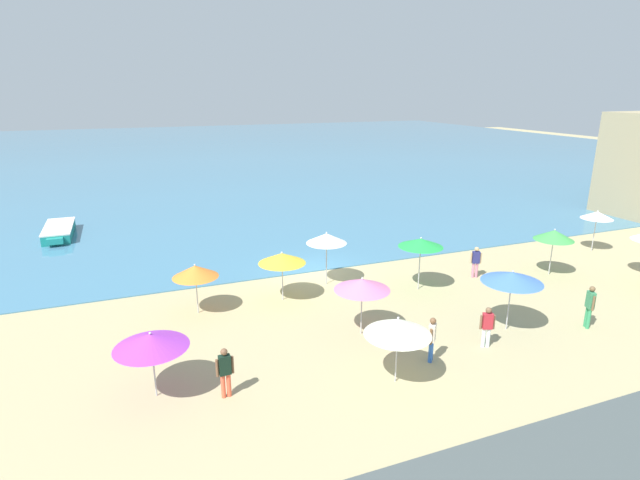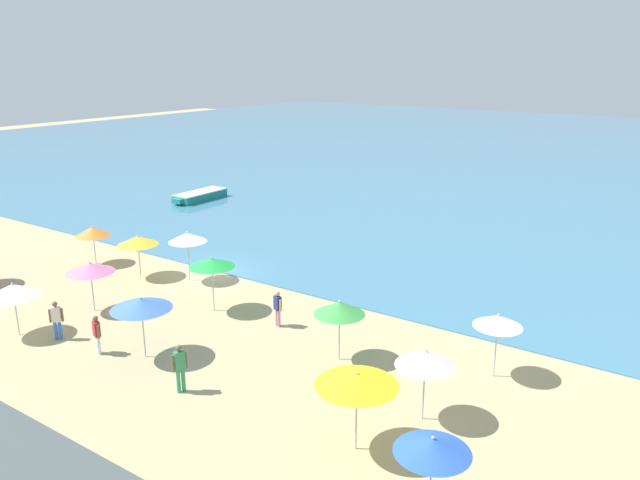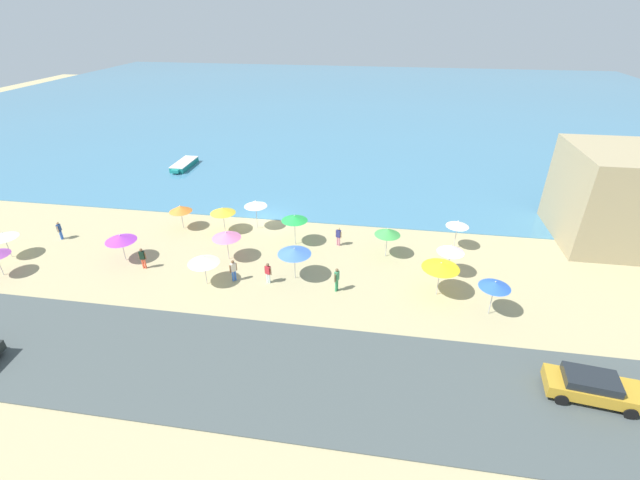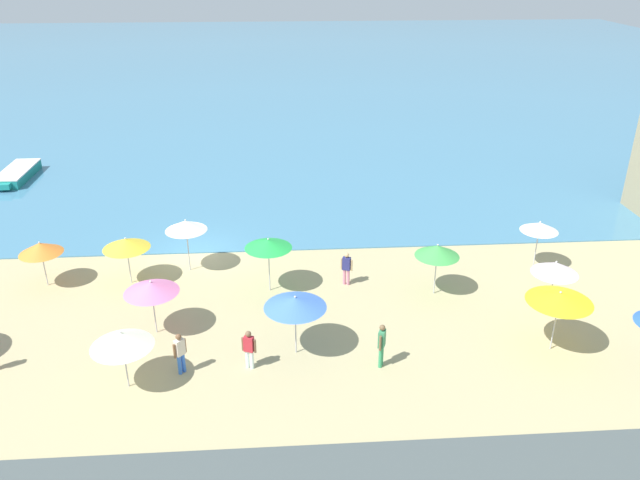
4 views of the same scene
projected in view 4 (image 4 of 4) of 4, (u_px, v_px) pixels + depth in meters
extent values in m
plane|color=tan|center=(197.00, 253.00, 31.88)|extent=(160.00, 160.00, 0.00)
cube|color=teal|center=(243.00, 67.00, 81.53)|extent=(150.00, 110.00, 0.05)
cylinder|color=#B2B2B7|center=(435.00, 274.00, 27.81)|extent=(0.05, 0.05, 1.94)
cone|color=green|center=(437.00, 251.00, 27.31)|extent=(1.97, 1.97, 0.51)
sphere|color=silver|center=(438.00, 245.00, 27.19)|extent=(0.08, 0.08, 0.08)
cylinder|color=#B2B2B7|center=(551.00, 293.00, 26.31)|extent=(0.05, 0.05, 1.97)
cone|color=white|center=(555.00, 268.00, 25.80)|extent=(1.93, 1.93, 0.50)
sphere|color=silver|center=(556.00, 262.00, 25.68)|extent=(0.08, 0.08, 0.08)
cylinder|color=#B2B2B7|center=(126.00, 366.00, 21.86)|extent=(0.05, 0.05, 1.77)
cone|color=white|center=(122.00, 339.00, 21.39)|extent=(2.19, 2.19, 0.55)
sphere|color=silver|center=(120.00, 332.00, 21.26)|extent=(0.08, 0.08, 0.08)
cylinder|color=#B2B2B7|center=(154.00, 312.00, 24.97)|extent=(0.05, 0.05, 1.92)
cone|color=pink|center=(151.00, 287.00, 24.49)|extent=(2.18, 2.18, 0.44)
sphere|color=silver|center=(150.00, 282.00, 24.38)|extent=(0.08, 0.08, 0.08)
cylinder|color=#B2B2B7|center=(269.00, 269.00, 28.02)|extent=(0.05, 0.05, 2.20)
cone|color=green|center=(268.00, 244.00, 27.49)|extent=(2.11, 2.11, 0.40)
sphere|color=silver|center=(268.00, 239.00, 27.39)|extent=(0.08, 0.08, 0.08)
cylinder|color=#B2B2B7|center=(296.00, 330.00, 23.66)|extent=(0.05, 0.05, 2.08)
cone|color=#4170C6|center=(295.00, 302.00, 23.15)|extent=(2.37, 2.37, 0.42)
sphere|color=silver|center=(295.00, 297.00, 23.05)|extent=(0.08, 0.08, 0.08)
cylinder|color=#B2B2B7|center=(45.00, 269.00, 28.55)|extent=(0.05, 0.05, 1.70)
cone|color=orange|center=(40.00, 248.00, 28.10)|extent=(1.95, 1.95, 0.51)
sphere|color=silver|center=(39.00, 242.00, 27.98)|extent=(0.08, 0.08, 0.08)
cylinder|color=#B2B2B7|center=(554.00, 325.00, 23.85)|extent=(0.05, 0.05, 2.19)
cone|color=yellow|center=(560.00, 297.00, 23.33)|extent=(2.49, 2.49, 0.37)
sphere|color=silver|center=(561.00, 292.00, 23.24)|extent=(0.08, 0.08, 0.08)
cylinder|color=#B2B2B7|center=(536.00, 249.00, 30.02)|extent=(0.05, 0.05, 2.04)
cone|color=white|center=(540.00, 227.00, 29.51)|extent=(1.78, 1.78, 0.43)
sphere|color=silver|center=(540.00, 222.00, 29.41)|extent=(0.08, 0.08, 0.08)
cylinder|color=#B2B2B7|center=(129.00, 265.00, 28.75)|extent=(0.05, 0.05, 1.83)
cone|color=yellow|center=(126.00, 243.00, 28.28)|extent=(2.14, 2.14, 0.47)
sphere|color=silver|center=(125.00, 238.00, 28.17)|extent=(0.08, 0.08, 0.08)
cylinder|color=#B2B2B7|center=(188.00, 250.00, 29.81)|extent=(0.05, 0.05, 2.17)
cone|color=silver|center=(186.00, 225.00, 29.26)|extent=(1.98, 1.98, 0.49)
sphere|color=silver|center=(185.00, 220.00, 29.15)|extent=(0.08, 0.08, 0.08)
cylinder|color=white|center=(247.00, 359.00, 23.08)|extent=(0.14, 0.14, 0.76)
cylinder|color=white|center=(252.00, 360.00, 23.03)|extent=(0.14, 0.14, 0.76)
cube|color=#B72732|center=(249.00, 344.00, 22.76)|extent=(0.41, 0.33, 0.61)
sphere|color=brown|center=(248.00, 334.00, 22.58)|extent=(0.22, 0.22, 0.22)
cylinder|color=brown|center=(243.00, 344.00, 22.85)|extent=(0.09, 0.09, 0.54)
cylinder|color=brown|center=(255.00, 346.00, 22.72)|extent=(0.09, 0.09, 0.54)
cylinder|color=blue|center=(183.00, 362.00, 22.85)|extent=(0.14, 0.14, 0.80)
cylinder|color=blue|center=(180.00, 365.00, 22.73)|extent=(0.14, 0.14, 0.80)
cube|color=beige|center=(180.00, 347.00, 22.48)|extent=(0.41, 0.41, 0.64)
sphere|color=brown|center=(178.00, 337.00, 22.29)|extent=(0.22, 0.22, 0.22)
cylinder|color=brown|center=(185.00, 345.00, 22.67)|extent=(0.09, 0.09, 0.57)
cylinder|color=brown|center=(174.00, 351.00, 22.34)|extent=(0.09, 0.09, 0.57)
cylinder|color=#33935C|center=(380.00, 357.00, 23.07)|extent=(0.14, 0.14, 0.87)
cylinder|color=#33935C|center=(382.00, 355.00, 23.23)|extent=(0.14, 0.14, 0.87)
cube|color=#398658|center=(382.00, 339.00, 22.82)|extent=(0.34, 0.42, 0.69)
sphere|color=brown|center=(382.00, 328.00, 22.62)|extent=(0.22, 0.22, 0.22)
cylinder|color=brown|center=(380.00, 343.00, 22.64)|extent=(0.09, 0.09, 0.62)
cylinder|color=brown|center=(383.00, 336.00, 23.05)|extent=(0.09, 0.09, 0.62)
cylinder|color=#CE7A91|center=(344.00, 277.00, 28.83)|extent=(0.14, 0.14, 0.78)
cylinder|color=#CE7A91|center=(348.00, 277.00, 28.78)|extent=(0.14, 0.14, 0.78)
cube|color=navy|center=(347.00, 264.00, 28.51)|extent=(0.42, 0.34, 0.62)
sphere|color=tan|center=(347.00, 255.00, 28.32)|extent=(0.22, 0.22, 0.22)
cylinder|color=tan|center=(342.00, 264.00, 28.60)|extent=(0.09, 0.09, 0.55)
cylinder|color=tan|center=(352.00, 265.00, 28.46)|extent=(0.09, 0.09, 0.55)
cube|color=teal|center=(18.00, 174.00, 41.96)|extent=(1.64, 4.64, 0.59)
cube|color=teal|center=(3.00, 186.00, 39.66)|extent=(0.91, 0.44, 0.36)
cube|color=silver|center=(17.00, 170.00, 41.81)|extent=(1.72, 4.64, 0.08)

